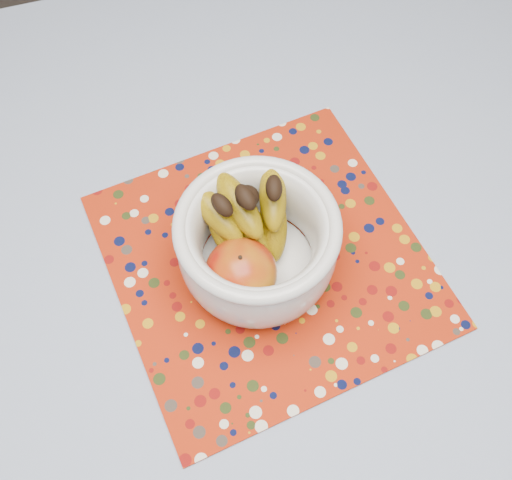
% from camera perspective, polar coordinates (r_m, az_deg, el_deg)
% --- Properties ---
extents(table, '(1.20, 1.20, 0.75)m').
position_cam_1_polar(table, '(0.85, -2.44, -9.15)').
color(table, brown).
rests_on(table, ground).
extents(tablecloth, '(1.32, 1.32, 0.01)m').
position_cam_1_polar(tablecloth, '(0.78, -2.66, -7.13)').
color(tablecloth, slate).
rests_on(tablecloth, table).
extents(placemat, '(0.44, 0.44, 0.00)m').
position_cam_1_polar(placemat, '(0.80, 1.09, -1.90)').
color(placemat, '#9B1F08').
rests_on(placemat, tablecloth).
extents(fruit_bowl, '(0.20, 0.20, 0.16)m').
position_cam_1_polar(fruit_bowl, '(0.73, -0.22, 0.07)').
color(fruit_bowl, silver).
rests_on(fruit_bowl, placemat).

